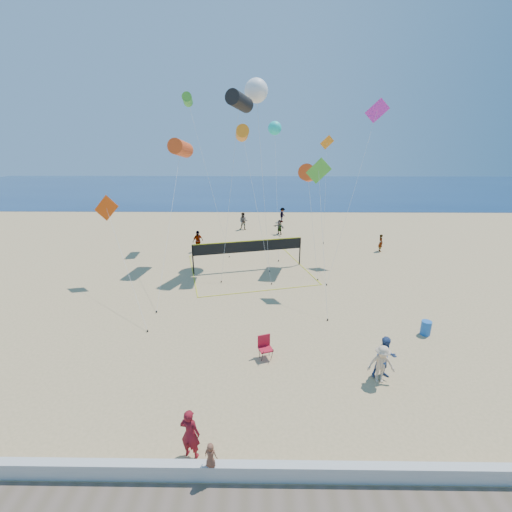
{
  "coord_description": "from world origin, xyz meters",
  "views": [
    {
      "loc": [
        0.72,
        -10.59,
        9.71
      ],
      "look_at": [
        0.56,
        2.0,
        5.41
      ],
      "focal_mm": 24.0,
      "sensor_mm": 36.0,
      "label": 1
    }
  ],
  "objects_px": {
    "woman": "(190,434)",
    "camp_chair": "(265,345)",
    "trash_barrel": "(426,328)",
    "volleyball_net": "(248,250)"
  },
  "relations": [
    {
      "from": "trash_barrel",
      "to": "volleyball_net",
      "type": "relative_size",
      "value": 0.07
    },
    {
      "from": "trash_barrel",
      "to": "volleyball_net",
      "type": "distance_m",
      "value": 13.54
    },
    {
      "from": "camp_chair",
      "to": "woman",
      "type": "bearing_deg",
      "value": -133.93
    },
    {
      "from": "woman",
      "to": "trash_barrel",
      "type": "height_order",
      "value": "woman"
    },
    {
      "from": "woman",
      "to": "camp_chair",
      "type": "xyz_separation_m",
      "value": [
        2.43,
        5.34,
        -0.27
      ]
    },
    {
      "from": "woman",
      "to": "trash_barrel",
      "type": "bearing_deg",
      "value": -131.03
    },
    {
      "from": "trash_barrel",
      "to": "volleyball_net",
      "type": "bearing_deg",
      "value": 135.45
    },
    {
      "from": "woman",
      "to": "trash_barrel",
      "type": "distance_m",
      "value": 13.18
    },
    {
      "from": "woman",
      "to": "camp_chair",
      "type": "bearing_deg",
      "value": -99.78
    },
    {
      "from": "camp_chair",
      "to": "volleyball_net",
      "type": "height_order",
      "value": "volleyball_net"
    }
  ]
}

